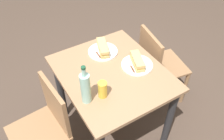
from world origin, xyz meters
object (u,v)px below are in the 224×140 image
object	(u,v)px
baguette_sandwich_near	(103,48)
plate_far	(137,65)
baguette_sandwich_far	(137,61)
dining_table	(112,84)
chair_near	(157,64)
water_bottle	(86,88)
knife_near	(97,52)
beer_glass	(103,89)
knife_far	(131,66)
chair_far	(47,124)
plate_near	(103,52)

from	to	relation	value
baguette_sandwich_near	plate_far	xyz separation A→B (m)	(-0.29, -0.15, -0.04)
plate_far	baguette_sandwich_far	distance (m)	0.04
dining_table	chair_near	size ratio (longest dim) A/B	1.06
water_bottle	knife_near	bearing A→B (deg)	-36.58
dining_table	chair_near	world-z (taller)	chair_near
dining_table	baguette_sandwich_near	xyz separation A→B (m)	(0.25, -0.06, 0.19)
chair_near	beer_glass	bearing A→B (deg)	110.39
plate_far	knife_far	distance (m)	0.06
water_bottle	knife_far	bearing A→B (deg)	-75.30
plate_far	beer_glass	world-z (taller)	beer_glass
chair_near	chair_far	bearing A→B (deg)	95.13
chair_near	plate_far	size ratio (longest dim) A/B	3.36
knife_far	plate_near	bearing A→B (deg)	17.96
knife_near	dining_table	bearing A→B (deg)	178.65
knife_near	baguette_sandwich_far	bearing A→B (deg)	-145.82
dining_table	beer_glass	bearing A→B (deg)	133.64
baguette_sandwich_near	water_bottle	bearing A→B (deg)	138.31
knife_far	baguette_sandwich_far	bearing A→B (deg)	-97.48
knife_near	water_bottle	distance (m)	0.52
chair_far	knife_near	size ratio (longest dim) A/B	4.71
chair_far	knife_near	xyz separation A→B (m)	(0.25, -0.59, 0.29)
dining_table	chair_far	size ratio (longest dim) A/B	1.06
baguette_sandwich_far	beer_glass	distance (m)	0.41
baguette_sandwich_far	water_bottle	size ratio (longest dim) A/B	0.68
knife_far	water_bottle	world-z (taller)	water_bottle
plate_far	water_bottle	world-z (taller)	water_bottle
chair_near	beer_glass	size ratio (longest dim) A/B	6.63
baguette_sandwich_near	baguette_sandwich_far	distance (m)	0.33
chair_far	water_bottle	bearing A→B (deg)	-119.21
baguette_sandwich_far	beer_glass	size ratio (longest dim) A/B	1.66
plate_near	baguette_sandwich_near	size ratio (longest dim) A/B	1.10
chair_far	knife_near	distance (m)	0.71
plate_far	baguette_sandwich_far	bearing A→B (deg)	104.04
chair_near	knife_near	world-z (taller)	chair_near
chair_near	plate_near	world-z (taller)	chair_near
plate_near	beer_glass	bearing A→B (deg)	150.15
baguette_sandwich_near	knife_far	size ratio (longest dim) A/B	1.29
chair_near	knife_far	bearing A→B (deg)	108.75
chair_near	knife_near	distance (m)	0.67
plate_near	beer_glass	distance (m)	0.49
dining_table	chair_far	distance (m)	0.60
beer_glass	baguette_sandwich_far	bearing A→B (deg)	-71.48
water_bottle	dining_table	bearing A→B (deg)	-62.75
baguette_sandwich_far	water_bottle	distance (m)	0.53
dining_table	water_bottle	world-z (taller)	water_bottle
dining_table	beer_glass	world-z (taller)	beer_glass
water_bottle	baguette_sandwich_far	bearing A→B (deg)	-77.67
chair_near	water_bottle	size ratio (longest dim) A/B	2.70
dining_table	chair_near	xyz separation A→B (m)	(0.11, -0.59, -0.13)
plate_far	knife_far	bearing A→B (deg)	82.52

